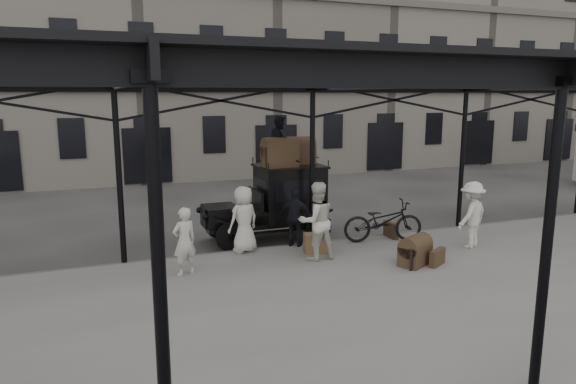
# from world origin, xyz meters

# --- Properties ---
(ground) EXTENTS (120.00, 120.00, 0.00)m
(ground) POSITION_xyz_m (0.00, 0.00, 0.00)
(ground) COLOR #383533
(ground) RESTS_ON ground
(platform) EXTENTS (28.00, 8.00, 0.15)m
(platform) POSITION_xyz_m (0.00, -2.00, 0.07)
(platform) COLOR slate
(platform) RESTS_ON ground
(canopy) EXTENTS (22.50, 9.00, 4.74)m
(canopy) POSITION_xyz_m (0.00, -1.72, 4.60)
(canopy) COLOR black
(canopy) RESTS_ON ground
(building_frontage) EXTENTS (64.00, 8.00, 14.00)m
(building_frontage) POSITION_xyz_m (0.00, 18.00, 7.00)
(building_frontage) COLOR slate
(building_frontage) RESTS_ON ground
(taxi) EXTENTS (3.65, 1.55, 2.18)m
(taxi) POSITION_xyz_m (-0.53, 3.14, 1.20)
(taxi) COLOR black
(taxi) RESTS_ON ground
(porter_left) EXTENTS (0.67, 0.55, 1.58)m
(porter_left) POSITION_xyz_m (-3.74, 0.59, 0.94)
(porter_left) COLOR beige
(porter_left) RESTS_ON platform
(porter_midleft) EXTENTS (0.99, 0.79, 1.95)m
(porter_midleft) POSITION_xyz_m (-0.49, 0.59, 1.13)
(porter_midleft) COLOR beige
(porter_midleft) RESTS_ON platform
(porter_centre) EXTENTS (0.99, 0.81, 1.74)m
(porter_centre) POSITION_xyz_m (-2.01, 1.80, 1.02)
(porter_centre) COLOR beige
(porter_centre) RESTS_ON platform
(porter_official) EXTENTS (0.99, 0.87, 1.60)m
(porter_official) POSITION_xyz_m (-0.56, 1.80, 0.95)
(porter_official) COLOR black
(porter_official) RESTS_ON platform
(porter_right) EXTENTS (1.32, 1.06, 1.79)m
(porter_right) POSITION_xyz_m (3.82, 0.06, 1.04)
(porter_right) COLOR silver
(porter_right) RESTS_ON platform
(bicycle) EXTENTS (2.34, 1.28, 1.17)m
(bicycle) POSITION_xyz_m (1.88, 1.35, 0.73)
(bicycle) COLOR black
(bicycle) RESTS_ON platform
(porter_roof) EXTENTS (0.62, 0.76, 1.45)m
(porter_roof) POSITION_xyz_m (-0.56, 3.05, 2.91)
(porter_roof) COLOR black
(porter_roof) RESTS_ON taxi
(steamer_trunk_roof_near) EXTENTS (1.00, 0.64, 0.71)m
(steamer_trunk_roof_near) POSITION_xyz_m (-0.61, 2.90, 2.53)
(steamer_trunk_roof_near) COLOR #473621
(steamer_trunk_roof_near) RESTS_ON taxi
(steamer_trunk_roof_far) EXTENTS (0.93, 0.58, 0.67)m
(steamer_trunk_roof_far) POSITION_xyz_m (0.14, 3.35, 2.52)
(steamer_trunk_roof_far) COLOR #473621
(steamer_trunk_roof_far) RESTS_ON taxi
(steamer_trunk_platform) EXTENTS (0.98, 0.84, 0.61)m
(steamer_trunk_platform) POSITION_xyz_m (1.56, -0.67, 0.46)
(steamer_trunk_platform) COLOR #473621
(steamer_trunk_platform) RESTS_ON platform
(wicker_hamper) EXTENTS (0.68, 0.56, 0.50)m
(wicker_hamper) POSITION_xyz_m (-0.27, 1.07, 0.40)
(wicker_hamper) COLOR brown
(wicker_hamper) RESTS_ON platform
(suitcase_upright) EXTENTS (0.16, 0.60, 0.45)m
(suitcase_upright) POSITION_xyz_m (2.32, 1.62, 0.38)
(suitcase_upright) COLOR #473621
(suitcase_upright) RESTS_ON platform
(suitcase_flat) EXTENTS (0.60, 0.42, 0.40)m
(suitcase_flat) POSITION_xyz_m (2.04, -0.91, 0.35)
(suitcase_flat) COLOR #473621
(suitcase_flat) RESTS_ON platform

